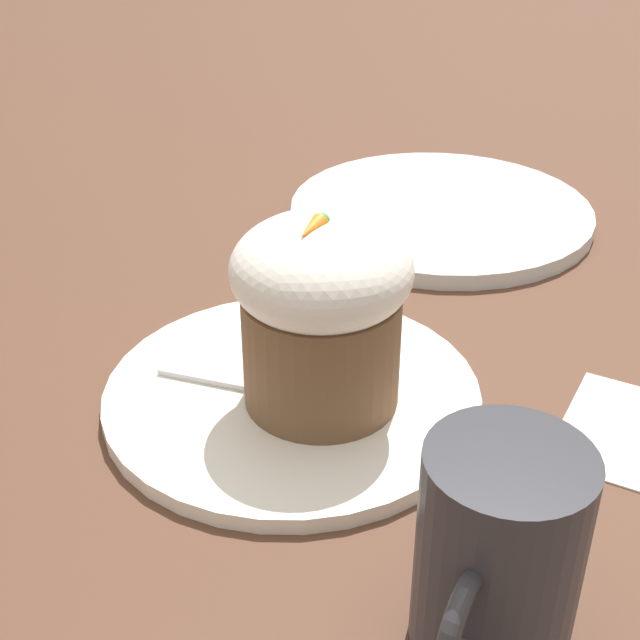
# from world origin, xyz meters

# --- Properties ---
(ground_plane) EXTENTS (4.00, 4.00, 0.00)m
(ground_plane) POSITION_xyz_m (0.00, 0.00, 0.00)
(ground_plane) COLOR #513323
(dessert_plate) EXTENTS (0.23, 0.23, 0.01)m
(dessert_plate) POSITION_xyz_m (0.00, 0.00, 0.01)
(dessert_plate) COLOR white
(dessert_plate) RESTS_ON ground_plane
(carrot_cake) EXTENTS (0.10, 0.10, 0.12)m
(carrot_cake) POSITION_xyz_m (0.00, 0.02, 0.07)
(carrot_cake) COLOR brown
(carrot_cake) RESTS_ON dessert_plate
(spoon) EXTENTS (0.04, 0.11, 0.01)m
(spoon) POSITION_xyz_m (0.01, -0.01, 0.01)
(spoon) COLOR silver
(spoon) RESTS_ON dessert_plate
(coffee_cup) EXTENTS (0.10, 0.07, 0.10)m
(coffee_cup) POSITION_xyz_m (0.11, 0.17, 0.05)
(coffee_cup) COLOR #2D2D33
(coffee_cup) RESTS_ON ground_plane
(side_plate) EXTENTS (0.26, 0.26, 0.01)m
(side_plate) POSITION_xyz_m (-0.29, -0.03, 0.01)
(side_plate) COLOR silver
(side_plate) RESTS_ON ground_plane
(paper_napkin) EXTENTS (0.10, 0.09, 0.00)m
(paper_napkin) POSITION_xyz_m (-0.07, 0.19, 0.00)
(paper_napkin) COLOR white
(paper_napkin) RESTS_ON ground_plane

